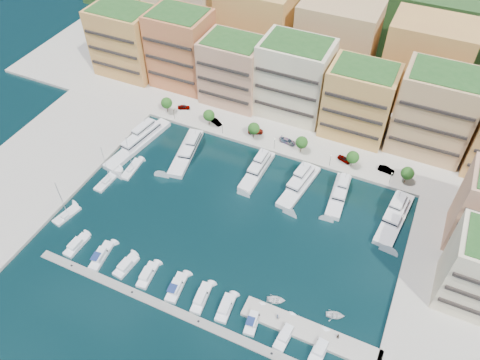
{
  "coord_description": "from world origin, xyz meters",
  "views": [
    {
      "loc": [
        36.07,
        -72.59,
        99.02
      ],
      "look_at": [
        -1.91,
        9.84,
        6.0
      ],
      "focal_mm": 35.0,
      "sensor_mm": 36.0,
      "label": 1
    }
  ],
  "objects_px": {
    "cruiser_9": "(320,348)",
    "sailboat_2": "(132,169)",
    "car_0": "(184,107)",
    "yacht_3": "(258,169)",
    "car_4": "(344,159)",
    "tree_4": "(353,157)",
    "tree_1": "(209,115)",
    "cruiser_6": "(225,308)",
    "cruiser_8": "(286,334)",
    "tree_5": "(408,173)",
    "tender_0": "(276,300)",
    "yacht_4": "(300,184)",
    "car_2": "(256,131)",
    "yacht_1": "(187,150)",
    "tender_2": "(335,315)",
    "yacht_5": "(339,193)",
    "car_3": "(287,141)",
    "tree_2": "(254,128)",
    "lamppost_4": "(391,176)",
    "car_5": "(386,170)",
    "cruiser_1": "(101,256)",
    "cruiser_3": "(147,275)",
    "lamppost_1": "(222,126)",
    "yacht_6": "(395,215)",
    "car_1": "(216,122)",
    "lamppost_0": "(174,112)",
    "tree_0": "(167,103)",
    "cruiser_4": "(176,288)",
    "yacht_0": "(140,141)",
    "cruiser_7": "(253,320)",
    "cruiser_2": "(126,266)",
    "lamppost_3": "(331,159)",
    "cruiser_5": "(201,298)",
    "person_0": "(278,317)",
    "cruiser_0": "(77,245)",
    "sailboat_1": "(109,180)"
  },
  "relations": [
    {
      "from": "cruiser_3",
      "to": "lamppost_1",
      "type": "bearing_deg",
      "value": 97.01
    },
    {
      "from": "tree_2",
      "to": "lamppost_1",
      "type": "height_order",
      "value": "tree_2"
    },
    {
      "from": "lamppost_0",
      "to": "lamppost_4",
      "type": "xyz_separation_m",
      "value": [
        72.0,
        0.0,
        0.0
      ]
    },
    {
      "from": "lamppost_1",
      "to": "person_0",
      "type": "xyz_separation_m",
      "value": [
        40.17,
        -53.34,
        -1.96
      ]
    },
    {
      "from": "car_2",
      "to": "cruiser_5",
      "type": "bearing_deg",
      "value": 170.43
    },
    {
      "from": "tree_4",
      "to": "car_4",
      "type": "bearing_deg",
      "value": 149.64
    },
    {
      "from": "cruiser_9",
      "to": "cruiser_1",
      "type": "bearing_deg",
      "value": -179.97
    },
    {
      "from": "car_5",
      "to": "cruiser_9",
      "type": "bearing_deg",
      "value": -175.76
    },
    {
      "from": "car_1",
      "to": "car_3",
      "type": "bearing_deg",
      "value": -65.0
    },
    {
      "from": "tender_0",
      "to": "car_3",
      "type": "xyz_separation_m",
      "value": [
        -17.34,
        53.22,
        1.3
      ]
    },
    {
      "from": "car_0",
      "to": "yacht_3",
      "type": "bearing_deg",
      "value": -140.16
    },
    {
      "from": "cruiser_6",
      "to": "cruiser_8",
      "type": "xyz_separation_m",
      "value": [
        15.02,
        -0.01,
        -0.0
      ]
    },
    {
      "from": "tree_2",
      "to": "yacht_4",
      "type": "relative_size",
      "value": 0.28
    },
    {
      "from": "tree_4",
      "to": "cruiser_1",
      "type": "bearing_deg",
      "value": -130.09
    },
    {
      "from": "tree_1",
      "to": "sailboat_2",
      "type": "bearing_deg",
      "value": -112.69
    },
    {
      "from": "sailboat_2",
      "to": "yacht_1",
      "type": "bearing_deg",
      "value": 50.2
    },
    {
      "from": "lamppost_0",
      "to": "tree_4",
      "type": "bearing_deg",
      "value": 2.2
    },
    {
      "from": "lamppost_1",
      "to": "yacht_6",
      "type": "height_order",
      "value": "yacht_6"
    },
    {
      "from": "yacht_1",
      "to": "tender_2",
      "type": "distance_m",
      "value": 67.76
    },
    {
      "from": "cruiser_7",
      "to": "car_4",
      "type": "height_order",
      "value": "car_4"
    },
    {
      "from": "cruiser_9",
      "to": "car_2",
      "type": "height_order",
      "value": "car_2"
    },
    {
      "from": "cruiser_0",
      "to": "car_0",
      "type": "distance_m",
      "value": 62.07
    },
    {
      "from": "cruiser_3",
      "to": "cruiser_4",
      "type": "height_order",
      "value": "cruiser_4"
    },
    {
      "from": "tree_0",
      "to": "cruiser_6",
      "type": "relative_size",
      "value": 0.74
    },
    {
      "from": "tender_0",
      "to": "car_0",
      "type": "distance_m",
      "value": 78.53
    },
    {
      "from": "yacht_5",
      "to": "cruiser_5",
      "type": "height_order",
      "value": "yacht_5"
    },
    {
      "from": "cruiser_7",
      "to": "person_0",
      "type": "height_order",
      "value": "person_0"
    },
    {
      "from": "cruiser_1",
      "to": "cruiser_9",
      "type": "height_order",
      "value": "cruiser_1"
    },
    {
      "from": "cruiser_2",
      "to": "tender_0",
      "type": "bearing_deg",
      "value": 10.48
    },
    {
      "from": "tree_5",
      "to": "car_1",
      "type": "bearing_deg",
      "value": 178.84
    },
    {
      "from": "tree_2",
      "to": "lamppost_4",
      "type": "relative_size",
      "value": 1.35
    },
    {
      "from": "yacht_0",
      "to": "tender_0",
      "type": "distance_m",
      "value": 69.25
    },
    {
      "from": "car_4",
      "to": "yacht_5",
      "type": "bearing_deg",
      "value": -149.58
    },
    {
      "from": "sailboat_1",
      "to": "yacht_1",
      "type": "bearing_deg",
      "value": 53.24
    },
    {
      "from": "car_0",
      "to": "yacht_5",
      "type": "bearing_deg",
      "value": -129.74
    },
    {
      "from": "lamppost_3",
      "to": "cruiser_5",
      "type": "relative_size",
      "value": 0.49
    },
    {
      "from": "cruiser_7",
      "to": "cruiser_2",
      "type": "bearing_deg",
      "value": 179.96
    },
    {
      "from": "cruiser_9",
      "to": "sailboat_2",
      "type": "distance_m",
      "value": 75.21
    },
    {
      "from": "car_4",
      "to": "tree_4",
      "type": "bearing_deg",
      "value": -100.41
    },
    {
      "from": "lamppost_0",
      "to": "cruiser_4",
      "type": "xyz_separation_m",
      "value": [
        33.09,
        -55.81,
        -3.26
      ]
    },
    {
      "from": "lamppost_3",
      "to": "cruiser_1",
      "type": "xyz_separation_m",
      "value": [
        -42.93,
        -55.82,
        -3.26
      ]
    },
    {
      "from": "cruiser_7",
      "to": "car_0",
      "type": "xyz_separation_m",
      "value": [
        -53.12,
        62.0,
        1.13
      ]
    },
    {
      "from": "car_3",
      "to": "tree_2",
      "type": "bearing_deg",
      "value": 105.96
    },
    {
      "from": "cruiser_8",
      "to": "tree_5",
      "type": "bearing_deg",
      "value": 75.72
    },
    {
      "from": "cruiser_1",
      "to": "car_4",
      "type": "xyz_separation_m",
      "value": [
        46.4,
        59.6,
        1.16
      ]
    },
    {
      "from": "yacht_1",
      "to": "tender_2",
      "type": "height_order",
      "value": "yacht_1"
    },
    {
      "from": "tree_4",
      "to": "yacht_4",
      "type": "bearing_deg",
      "value": -130.28
    },
    {
      "from": "yacht_3",
      "to": "car_4",
      "type": "bearing_deg",
      "value": 32.4
    },
    {
      "from": "tree_1",
      "to": "cruiser_6",
      "type": "height_order",
      "value": "tree_1"
    },
    {
      "from": "yacht_3",
      "to": "yacht_4",
      "type": "xyz_separation_m",
      "value": [
        13.55,
        -0.74,
        -0.12
      ]
    }
  ]
}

